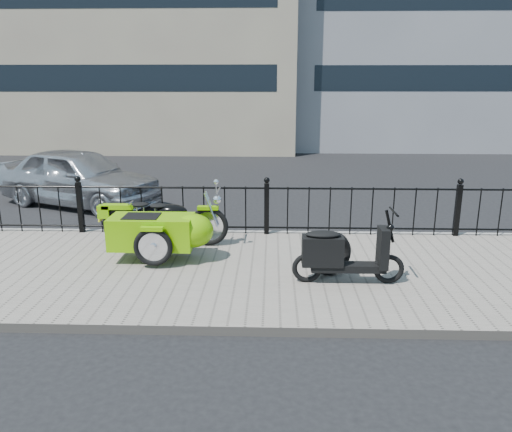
{
  "coord_description": "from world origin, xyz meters",
  "views": [
    {
      "loc": [
        0.09,
        -7.65,
        2.89
      ],
      "look_at": [
        -0.15,
        -0.1,
        0.84
      ],
      "focal_mm": 35.0,
      "sensor_mm": 36.0,
      "label": 1
    }
  ],
  "objects_px": {
    "scooter": "(341,255)",
    "sedan_car": "(78,177)",
    "motorcycle_sidecar": "(165,229)",
    "spare_tire": "(330,254)"
  },
  "relations": [
    {
      "from": "motorcycle_sidecar",
      "to": "scooter",
      "type": "relative_size",
      "value": 1.44
    },
    {
      "from": "scooter",
      "to": "spare_tire",
      "type": "relative_size",
      "value": 2.35
    },
    {
      "from": "motorcycle_sidecar",
      "to": "scooter",
      "type": "distance_m",
      "value": 2.86
    },
    {
      "from": "scooter",
      "to": "sedan_car",
      "type": "bearing_deg",
      "value": 138.76
    },
    {
      "from": "sedan_car",
      "to": "motorcycle_sidecar",
      "type": "bearing_deg",
      "value": -120.33
    },
    {
      "from": "motorcycle_sidecar",
      "to": "spare_tire",
      "type": "xyz_separation_m",
      "value": [
        2.57,
        -0.71,
        -0.14
      ]
    },
    {
      "from": "motorcycle_sidecar",
      "to": "scooter",
      "type": "bearing_deg",
      "value": -19.95
    },
    {
      "from": "motorcycle_sidecar",
      "to": "sedan_car",
      "type": "distance_m",
      "value": 4.86
    },
    {
      "from": "scooter",
      "to": "sedan_car",
      "type": "distance_m",
      "value": 7.41
    },
    {
      "from": "sedan_car",
      "to": "spare_tire",
      "type": "bearing_deg",
      "value": -107.05
    }
  ]
}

